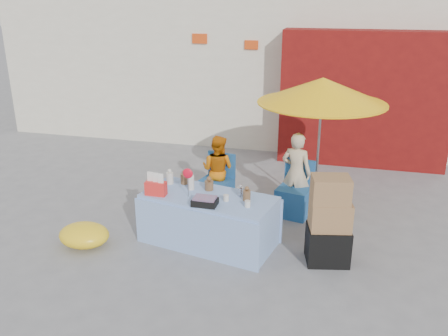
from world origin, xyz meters
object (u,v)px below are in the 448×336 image
(umbrella, at_px, (322,91))
(box_stack, at_px, (329,224))
(market_table, at_px, (208,219))
(vendor_orange, at_px, (218,170))
(chair_left, at_px, (216,191))
(chair_right, at_px, (294,199))
(vendor_beige, at_px, (296,173))

(umbrella, relative_size, box_stack, 1.80)
(market_table, relative_size, vendor_orange, 1.70)
(chair_left, distance_m, umbrella, 2.27)
(vendor_orange, height_order, umbrella, umbrella)
(chair_left, distance_m, chair_right, 1.25)
(vendor_orange, relative_size, vendor_beige, 0.89)
(vendor_orange, xyz_separation_m, umbrella, (1.55, 0.15, 1.32))
(chair_right, height_order, vendor_orange, vendor_orange)
(umbrella, bearing_deg, chair_right, -136.17)
(box_stack, bearing_deg, umbrella, 99.80)
(chair_right, bearing_deg, umbrella, 56.70)
(chair_left, bearing_deg, umbrella, 23.30)
(box_stack, bearing_deg, market_table, 176.32)
(vendor_orange, xyz_separation_m, box_stack, (1.82, -1.41, -0.04))
(market_table, bearing_deg, chair_left, 112.26)
(vendor_orange, height_order, vendor_beige, vendor_beige)
(market_table, bearing_deg, chair_right, 60.31)
(umbrella, bearing_deg, vendor_orange, -174.47)
(chair_left, bearing_deg, box_stack, -22.17)
(chair_left, xyz_separation_m, umbrella, (1.55, 0.28, 1.64))
(market_table, height_order, box_stack, box_stack)
(box_stack, bearing_deg, chair_left, 144.96)
(chair_left, relative_size, vendor_orange, 0.74)
(vendor_beige, bearing_deg, chair_left, 19.03)
(chair_left, bearing_deg, vendor_beige, 19.03)
(vendor_orange, bearing_deg, chair_right, -173.26)
(vendor_beige, bearing_deg, box_stack, 124.88)
(vendor_orange, distance_m, umbrella, 2.04)
(vendor_orange, relative_size, umbrella, 0.55)
(market_table, bearing_deg, vendor_orange, 111.35)
(umbrella, bearing_deg, box_stack, -80.20)
(vendor_orange, bearing_deg, box_stack, 155.13)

